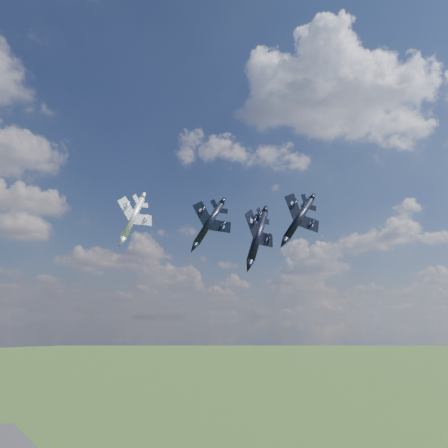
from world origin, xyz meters
TOP-DOWN VIEW (x-y plane):
  - jet_lead_navy at (6.32, 4.06)m, footprint 15.92×18.74m
  - jet_right_navy at (15.15, 1.36)m, footprint 12.07×16.41m
  - jet_high_navy at (9.00, 25.40)m, footprint 15.48×18.94m
  - jet_left_silver at (-13.38, 19.22)m, footprint 11.68×14.49m

SIDE VIEW (x-z plane):
  - jet_lead_navy at x=6.32m, z-range 75.10..83.30m
  - jet_left_silver at x=-13.38m, z-range 80.01..86.32m
  - jet_right_navy at x=15.15m, z-range 78.74..88.12m
  - jet_high_navy at x=9.00m, z-range 81.31..90.47m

